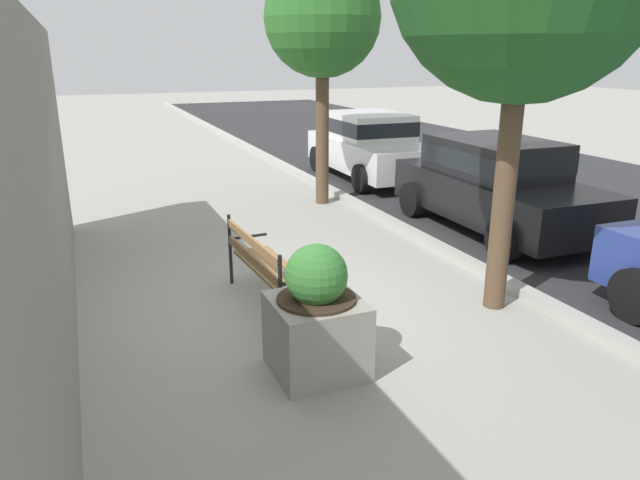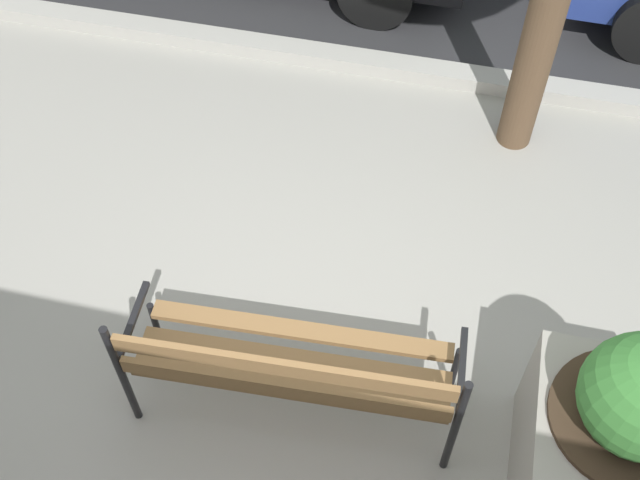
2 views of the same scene
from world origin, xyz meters
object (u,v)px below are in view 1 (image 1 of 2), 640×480
object	(u,v)px
parked_car_white	(370,144)
concrete_planter	(316,318)
street_tree_near_bench	(322,20)
parked_car_black	(496,182)
park_bench	(265,263)

from	to	relation	value
parked_car_white	concrete_planter	bearing A→B (deg)	-29.92
parked_car_white	street_tree_near_bench	bearing A→B (deg)	-47.28
concrete_planter	street_tree_near_bench	size ratio (longest dim) A/B	0.28
parked_car_black	street_tree_near_bench	bearing A→B (deg)	-145.31
concrete_planter	parked_car_white	distance (m)	9.21
park_bench	concrete_planter	size ratio (longest dim) A/B	1.42
park_bench	parked_car_white	xyz separation A→B (m)	(-6.33, 4.59, 0.30)
park_bench	parked_car_white	size ratio (longest dim) A/B	0.44
park_bench	street_tree_near_bench	size ratio (longest dim) A/B	0.39
park_bench	street_tree_near_bench	xyz separation A→B (m)	(-4.48, 2.59, 2.98)
parked_car_black	park_bench	bearing A→B (deg)	-70.81
parked_car_black	parked_car_white	bearing A→B (deg)	180.00
street_tree_near_bench	parked_car_white	size ratio (longest dim) A/B	1.13
parked_car_white	parked_car_black	size ratio (longest dim) A/B	1.00
parked_car_white	parked_car_black	distance (m)	4.73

